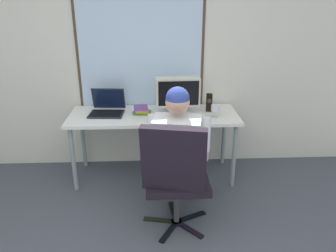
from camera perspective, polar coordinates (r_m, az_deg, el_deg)
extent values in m
cube|color=silver|center=(3.71, -7.00, 12.51)|extent=(5.49, 0.06, 2.62)
cube|color=#4C3828|center=(3.67, -4.73, 11.47)|extent=(1.38, 0.01, 1.31)
cube|color=silver|center=(3.67, -4.73, 11.46)|extent=(1.32, 0.02, 1.25)
cylinder|color=gray|center=(3.48, -16.01, -5.56)|extent=(0.04, 0.04, 0.69)
cylinder|color=gray|center=(3.48, 11.31, -5.10)|extent=(0.04, 0.04, 0.69)
cylinder|color=gray|center=(3.93, -14.41, -2.15)|extent=(0.04, 0.04, 0.69)
cylinder|color=gray|center=(3.93, 9.59, -1.75)|extent=(0.04, 0.04, 0.69)
cube|color=white|center=(3.47, -2.47, 1.80)|extent=(1.76, 0.64, 0.03)
cube|color=black|center=(3.07, -1.38, -15.91)|extent=(0.30, 0.10, 0.02)
cube|color=black|center=(2.95, 0.19, -17.73)|extent=(0.18, 0.28, 0.02)
cube|color=black|center=(2.98, 3.65, -17.35)|extent=(0.23, 0.25, 0.02)
cube|color=black|center=(3.12, 3.94, -15.36)|extent=(0.29, 0.16, 0.02)
cube|color=black|center=(3.17, 0.95, -14.55)|extent=(0.08, 0.30, 0.02)
cylinder|color=black|center=(3.06, 1.47, -16.16)|extent=(0.10, 0.10, 0.02)
cylinder|color=#3F3F44|center=(2.93, 1.51, -12.86)|extent=(0.05, 0.05, 0.41)
cube|color=black|center=(2.81, 1.56, -9.12)|extent=(0.51, 0.51, 0.06)
cube|color=black|center=(2.47, 0.98, -5.83)|extent=(0.50, 0.22, 0.54)
cylinder|color=#243645|center=(3.00, 5.08, -6.44)|extent=(0.23, 0.46, 0.15)
cylinder|color=#243645|center=(3.31, 5.20, -8.33)|extent=(0.12, 0.12, 0.48)
cube|color=black|center=(3.46, 5.15, -10.69)|extent=(0.14, 0.25, 0.08)
cylinder|color=#243645|center=(3.03, -0.99, -6.05)|extent=(0.23, 0.46, 0.15)
cylinder|color=#243645|center=(3.33, -0.35, -7.97)|extent=(0.12, 0.12, 0.48)
cube|color=black|center=(3.49, -0.19, -10.32)|extent=(0.14, 0.25, 0.08)
cube|color=silver|center=(2.71, 1.57, -3.59)|extent=(0.42, 0.33, 0.53)
sphere|color=tan|center=(2.57, 1.66, 4.12)|extent=(0.19, 0.19, 0.19)
sphere|color=#2D4191|center=(2.56, 1.66, 4.76)|extent=(0.19, 0.19, 0.19)
cylinder|color=silver|center=(2.70, 6.37, -1.43)|extent=(0.12, 0.18, 0.29)
cylinder|color=tan|center=(2.83, 6.34, -3.31)|extent=(0.09, 0.12, 0.27)
sphere|color=tan|center=(2.88, 6.35, -3.45)|extent=(0.09, 0.09, 0.09)
cylinder|color=silver|center=(2.74, -2.85, -0.91)|extent=(0.13, 0.23, 0.29)
cylinder|color=tan|center=(2.89, -2.29, -0.72)|extent=(0.10, 0.15, 0.27)
sphere|color=tan|center=(2.95, -1.98, 1.11)|extent=(0.09, 0.09, 0.09)
cube|color=beige|center=(3.51, 1.66, 2.48)|extent=(0.29, 0.24, 0.02)
cylinder|color=beige|center=(3.50, 1.66, 3.13)|extent=(0.04, 0.04, 0.07)
cube|color=beige|center=(3.44, 1.69, 5.98)|extent=(0.46, 0.17, 0.29)
cube|color=black|center=(3.37, 1.85, 5.63)|extent=(0.41, 0.03, 0.25)
cube|color=#1C2730|center=(3.50, -10.59, 2.03)|extent=(0.37, 0.28, 0.02)
cube|color=black|center=(3.50, -10.60, 2.18)|extent=(0.33, 0.25, 0.00)
cube|color=#1C2730|center=(3.61, -10.22, 4.72)|extent=(0.35, 0.10, 0.23)
cube|color=#0F1933|center=(3.60, -10.25, 4.64)|extent=(0.33, 0.09, 0.21)
cylinder|color=silver|center=(3.41, 7.99, 1.57)|extent=(0.07, 0.07, 0.00)
cylinder|color=silver|center=(3.40, 8.01, 2.10)|extent=(0.01, 0.01, 0.06)
cylinder|color=silver|center=(3.38, 8.07, 3.10)|extent=(0.07, 0.07, 0.06)
cylinder|color=#54101D|center=(3.39, 8.05, 2.79)|extent=(0.07, 0.07, 0.02)
cube|color=black|center=(3.56, 7.10, 4.04)|extent=(0.07, 0.07, 0.19)
cylinder|color=#333338|center=(3.52, 7.14, 4.31)|extent=(0.05, 0.01, 0.04)
cube|color=#3B7A3E|center=(3.47, -4.50, 2.32)|extent=(0.19, 0.14, 0.03)
cube|color=#B08122|center=(3.46, -4.58, 2.74)|extent=(0.15, 0.15, 0.03)
cube|color=#643E8B|center=(3.45, -4.74, 3.19)|extent=(0.15, 0.15, 0.03)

